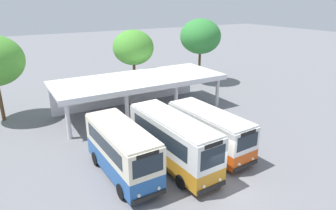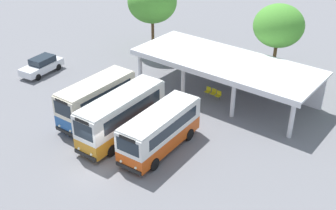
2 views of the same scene
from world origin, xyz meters
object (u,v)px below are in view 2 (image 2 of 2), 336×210
at_px(city_bus_middle_cream, 160,129).
at_px(city_bus_second_in_row, 122,114).
at_px(parked_car_flank, 42,65).
at_px(waiting_chair_end_by_column, 208,91).
at_px(waiting_chair_second_from_end, 213,93).
at_px(waiting_chair_middle_seat, 218,95).
at_px(city_bus_nearest_orange, 97,99).

bearing_deg(city_bus_middle_cream, city_bus_second_in_row, -172.80).
xyz_separation_m(parked_car_flank, waiting_chair_end_by_column, (15.48, 6.03, -0.31)).
bearing_deg(waiting_chair_second_from_end, city_bus_second_in_row, -102.30).
height_order(city_bus_second_in_row, parked_car_flank, city_bus_second_in_row).
bearing_deg(waiting_chair_middle_seat, city_bus_second_in_row, -105.69).
xyz_separation_m(city_bus_middle_cream, waiting_chair_end_by_column, (-1.81, 8.88, -1.15)).
bearing_deg(waiting_chair_second_from_end, waiting_chair_middle_seat, -8.08).
relative_size(parked_car_flank, waiting_chair_second_from_end, 5.36).
height_order(city_bus_nearest_orange, waiting_chair_middle_seat, city_bus_nearest_orange).
relative_size(city_bus_nearest_orange, parked_car_flank, 1.51).
bearing_deg(city_bus_nearest_orange, waiting_chair_second_from_end, 58.71).
height_order(parked_car_flank, waiting_chair_middle_seat, parked_car_flank).
relative_size(city_bus_second_in_row, waiting_chair_middle_seat, 9.22).
relative_size(city_bus_second_in_row, city_bus_middle_cream, 1.09).
relative_size(city_bus_second_in_row, parked_car_flank, 1.72).
height_order(city_bus_middle_cream, waiting_chair_middle_seat, city_bus_middle_cream).
xyz_separation_m(city_bus_nearest_orange, waiting_chair_middle_seat, (5.86, 8.64, -1.29)).
relative_size(city_bus_middle_cream, parked_car_flank, 1.58).
relative_size(parked_car_flank, waiting_chair_end_by_column, 5.36).
xyz_separation_m(city_bus_second_in_row, waiting_chair_second_from_end, (2.03, 9.29, -1.36)).
height_order(city_bus_nearest_orange, city_bus_second_in_row, city_bus_second_in_row).
bearing_deg(city_bus_middle_cream, parked_car_flank, 170.62).
distance_m(city_bus_second_in_row, waiting_chair_middle_seat, 9.67).
xyz_separation_m(city_bus_middle_cream, waiting_chair_second_from_end, (-1.25, 8.88, -1.15)).
distance_m(city_bus_nearest_orange, waiting_chair_end_by_column, 10.00).
height_order(city_bus_middle_cream, waiting_chair_second_from_end, city_bus_middle_cream).
height_order(city_bus_second_in_row, waiting_chair_end_by_column, city_bus_second_in_row).
relative_size(city_bus_middle_cream, waiting_chair_end_by_column, 8.45).
bearing_deg(city_bus_nearest_orange, waiting_chair_end_by_column, 61.48).
bearing_deg(city_bus_middle_cream, city_bus_nearest_orange, 178.57).
height_order(city_bus_second_in_row, waiting_chair_middle_seat, city_bus_second_in_row).
relative_size(city_bus_middle_cream, waiting_chair_middle_seat, 8.45).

